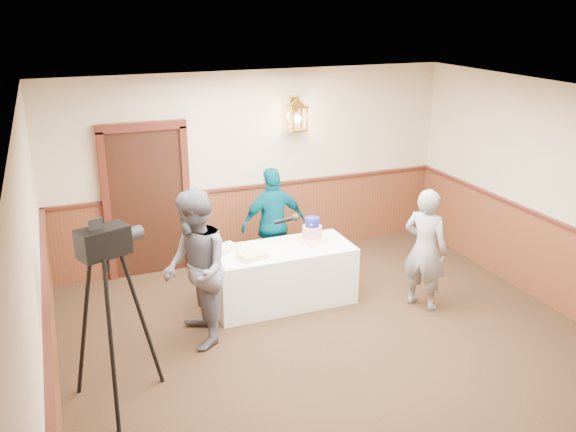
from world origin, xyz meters
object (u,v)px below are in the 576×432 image
at_px(display_table, 282,275).
at_px(tiered_cake, 312,232).
at_px(baker, 425,249).
at_px(tv_camera_rig, 113,328).
at_px(sheet_cake_yellow, 253,255).
at_px(interviewer, 195,270).
at_px(assistant_p, 274,224).
at_px(sheet_cake_green, 226,248).

relative_size(display_table, tiered_cake, 4.26).
distance_m(baker, tv_camera_rig, 3.90).
height_order(tiered_cake, sheet_cake_yellow, tiered_cake).
bearing_deg(interviewer, tv_camera_rig, -48.88).
xyz_separation_m(display_table, assistant_p, (0.17, 0.77, 0.42)).
relative_size(tiered_cake, baker, 0.27).
height_order(baker, assistant_p, assistant_p).
bearing_deg(tiered_cake, baker, -35.65).
xyz_separation_m(sheet_cake_yellow, interviewer, (-0.81, -0.43, 0.12)).
bearing_deg(tv_camera_rig, sheet_cake_yellow, 13.05).
xyz_separation_m(display_table, interviewer, (-1.25, -0.57, 0.53)).
relative_size(interviewer, tv_camera_rig, 1.00).
relative_size(display_table, sheet_cake_green, 6.22).
height_order(tiered_cake, sheet_cake_green, tiered_cake).
distance_m(tiered_cake, tv_camera_rig, 3.04).
bearing_deg(display_table, sheet_cake_yellow, -161.42).
xyz_separation_m(tiered_cake, assistant_p, (-0.28, 0.69, -0.08)).
height_order(baker, tv_camera_rig, tv_camera_rig).
height_order(sheet_cake_yellow, interviewer, interviewer).
bearing_deg(sheet_cake_yellow, tiered_cake, 14.28).
bearing_deg(assistant_p, baker, 131.15).
height_order(sheet_cake_green, interviewer, interviewer).
bearing_deg(baker, sheet_cake_green, 36.63).
bearing_deg(tv_camera_rig, baker, -12.28).
bearing_deg(interviewer, sheet_cake_green, 145.14).
bearing_deg(interviewer, baker, 88.25).
bearing_deg(tiered_cake, assistant_p, 111.99).
bearing_deg(sheet_cake_green, baker, -22.26).
distance_m(sheet_cake_yellow, sheet_cake_green, 0.41).
relative_size(display_table, assistant_p, 1.13).
xyz_separation_m(interviewer, tv_camera_rig, (-0.98, -0.80, -0.09)).
xyz_separation_m(baker, assistant_p, (-1.45, 1.53, 0.01)).
height_order(display_table, interviewer, interviewer).
distance_m(display_table, tiered_cake, 0.68).
bearing_deg(interviewer, display_table, 116.66).
distance_m(sheet_cake_yellow, tv_camera_rig, 2.17).
xyz_separation_m(sheet_cake_yellow, sheet_cake_green, (-0.24, 0.33, -0.00)).
bearing_deg(baker, interviewer, 55.12).
relative_size(interviewer, baker, 1.15).
bearing_deg(display_table, sheet_cake_green, 165.25).
distance_m(tiered_cake, interviewer, 1.82).
bearing_deg(display_table, interviewer, -155.35).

